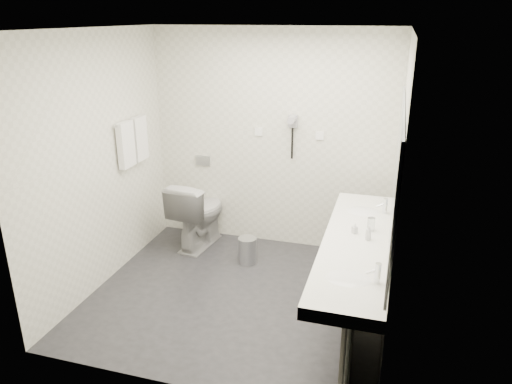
% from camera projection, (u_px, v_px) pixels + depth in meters
% --- Properties ---
extents(floor, '(2.80, 2.80, 0.00)m').
position_uv_depth(floor, '(237.00, 295.00, 4.77)').
color(floor, '#26262B').
rests_on(floor, ground).
extents(ceiling, '(2.80, 2.80, 0.00)m').
position_uv_depth(ceiling, '(233.00, 28.00, 3.91)').
color(ceiling, white).
rests_on(ceiling, wall_back).
extents(wall_back, '(2.80, 0.00, 2.80)m').
position_uv_depth(wall_back, '(272.00, 141.00, 5.51)').
color(wall_back, silver).
rests_on(wall_back, floor).
extents(wall_front, '(2.80, 0.00, 2.80)m').
position_uv_depth(wall_front, '(172.00, 234.00, 3.17)').
color(wall_front, silver).
rests_on(wall_front, floor).
extents(wall_left, '(0.00, 2.60, 2.60)m').
position_uv_depth(wall_left, '(99.00, 163.00, 4.71)').
color(wall_left, silver).
rests_on(wall_left, floor).
extents(wall_right, '(0.00, 2.60, 2.60)m').
position_uv_depth(wall_right, '(397.00, 190.00, 3.97)').
color(wall_right, silver).
rests_on(wall_right, floor).
extents(vanity_counter, '(0.55, 2.20, 0.10)m').
position_uv_depth(vanity_counter, '(356.00, 245.00, 4.02)').
color(vanity_counter, white).
rests_on(vanity_counter, floor).
extents(vanity_panel, '(0.03, 2.15, 0.75)m').
position_uv_depth(vanity_panel, '(356.00, 290.00, 4.16)').
color(vanity_panel, gray).
rests_on(vanity_panel, floor).
extents(vanity_post_near, '(0.06, 0.06, 0.75)m').
position_uv_depth(vanity_post_near, '(346.00, 371.00, 3.22)').
color(vanity_post_near, silver).
rests_on(vanity_post_near, floor).
extents(vanity_post_far, '(0.06, 0.06, 0.75)m').
position_uv_depth(vanity_post_far, '(368.00, 240.00, 5.09)').
color(vanity_post_far, silver).
rests_on(vanity_post_far, floor).
extents(mirror, '(0.02, 2.20, 1.05)m').
position_uv_depth(mirror, '(397.00, 174.00, 3.73)').
color(mirror, '#B2BCC6').
rests_on(mirror, wall_right).
extents(basin_near, '(0.40, 0.31, 0.05)m').
position_uv_depth(basin_near, '(348.00, 280.00, 3.42)').
color(basin_near, white).
rests_on(basin_near, vanity_counter).
extents(basin_far, '(0.40, 0.31, 0.05)m').
position_uv_depth(basin_far, '(363.00, 213.00, 4.60)').
color(basin_far, white).
rests_on(basin_far, vanity_counter).
extents(faucet_near, '(0.04, 0.04, 0.15)m').
position_uv_depth(faucet_near, '(378.00, 273.00, 3.34)').
color(faucet_near, silver).
rests_on(faucet_near, vanity_counter).
extents(faucet_far, '(0.04, 0.04, 0.15)m').
position_uv_depth(faucet_far, '(385.00, 206.00, 4.51)').
color(faucet_far, silver).
rests_on(faucet_far, vanity_counter).
extents(soap_bottle_a, '(0.06, 0.06, 0.09)m').
position_uv_depth(soap_bottle_a, '(355.00, 228.00, 4.11)').
color(soap_bottle_a, beige).
rests_on(soap_bottle_a, vanity_counter).
extents(soap_bottle_c, '(0.06, 0.06, 0.13)m').
position_uv_depth(soap_bottle_c, '(368.00, 232.00, 3.99)').
color(soap_bottle_c, beige).
rests_on(soap_bottle_c, vanity_counter).
extents(glass_left, '(0.07, 0.07, 0.12)m').
position_uv_depth(glass_left, '(371.00, 224.00, 4.16)').
color(glass_left, silver).
rests_on(glass_left, vanity_counter).
extents(toilet, '(0.56, 0.86, 0.82)m').
position_uv_depth(toilet, '(199.00, 213.00, 5.70)').
color(toilet, white).
rests_on(toilet, floor).
extents(flush_plate, '(0.18, 0.02, 0.12)m').
position_uv_depth(flush_plate, '(203.00, 161.00, 5.83)').
color(flush_plate, '#B2B5BA').
rests_on(flush_plate, wall_back).
extents(pedal_bin, '(0.25, 0.25, 0.29)m').
position_uv_depth(pedal_bin, '(247.00, 251.00, 5.36)').
color(pedal_bin, '#B2B5BA').
rests_on(pedal_bin, floor).
extents(bin_lid, '(0.20, 0.20, 0.02)m').
position_uv_depth(bin_lid, '(247.00, 239.00, 5.30)').
color(bin_lid, '#B2B5BA').
rests_on(bin_lid, pedal_bin).
extents(towel_rail, '(0.02, 0.62, 0.02)m').
position_uv_depth(towel_rail, '(130.00, 121.00, 5.09)').
color(towel_rail, silver).
rests_on(towel_rail, wall_left).
extents(towel_near, '(0.07, 0.24, 0.48)m').
position_uv_depth(towel_near, '(126.00, 145.00, 5.04)').
color(towel_near, white).
rests_on(towel_near, towel_rail).
extents(towel_far, '(0.07, 0.24, 0.48)m').
position_uv_depth(towel_far, '(139.00, 139.00, 5.29)').
color(towel_far, white).
rests_on(towel_far, towel_rail).
extents(dryer_cradle, '(0.10, 0.04, 0.14)m').
position_uv_depth(dryer_cradle, '(293.00, 121.00, 5.33)').
color(dryer_cradle, '#9D9BA1').
rests_on(dryer_cradle, wall_back).
extents(dryer_barrel, '(0.08, 0.14, 0.08)m').
position_uv_depth(dryer_barrel, '(292.00, 120.00, 5.26)').
color(dryer_barrel, '#9D9BA1').
rests_on(dryer_barrel, dryer_cradle).
extents(dryer_cord, '(0.02, 0.02, 0.35)m').
position_uv_depth(dryer_cord, '(292.00, 143.00, 5.41)').
color(dryer_cord, black).
rests_on(dryer_cord, dryer_cradle).
extents(switch_plate_a, '(0.09, 0.02, 0.09)m').
position_uv_depth(switch_plate_a, '(259.00, 132.00, 5.51)').
color(switch_plate_a, white).
rests_on(switch_plate_a, wall_back).
extents(switch_plate_b, '(0.09, 0.02, 0.09)m').
position_uv_depth(switch_plate_b, '(320.00, 136.00, 5.32)').
color(switch_plate_b, white).
rests_on(switch_plate_b, wall_back).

